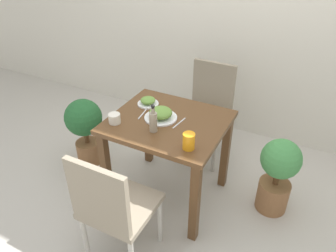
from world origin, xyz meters
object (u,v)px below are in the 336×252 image
object	(u,v)px
chair_far	(208,106)
side_plate	(148,101)
drink_cup	(114,118)
potted_plant_right	(278,173)
juice_glass	(189,141)
sauce_bottle	(153,121)
food_plate	(160,114)
potted_plant_left	(85,126)
chair_near	(113,206)

from	to	relation	value
chair_far	side_plate	size ratio (longest dim) A/B	5.35
drink_cup	potted_plant_right	world-z (taller)	drink_cup
drink_cup	potted_plant_right	distance (m)	1.29
juice_glass	sauce_bottle	world-z (taller)	sauce_bottle
food_plate	potted_plant_left	world-z (taller)	food_plate
chair_far	side_plate	xyz separation A→B (m)	(-0.30, -0.56, 0.25)
sauce_bottle	potted_plant_left	distance (m)	0.95
food_plate	juice_glass	distance (m)	0.41
sauce_bottle	food_plate	bearing A→B (deg)	101.78
potted_plant_left	sauce_bottle	bearing A→B (deg)	-13.91
chair_far	potted_plant_right	bearing A→B (deg)	-31.55
chair_near	chair_far	size ratio (longest dim) A/B	1.00
chair_near	sauce_bottle	size ratio (longest dim) A/B	4.26
juice_glass	chair_near	bearing A→B (deg)	-120.86
drink_cup	sauce_bottle	world-z (taller)	sauce_bottle
potted_plant_right	potted_plant_left	bearing A→B (deg)	-172.98
potted_plant_left	potted_plant_right	xyz separation A→B (m)	(1.67, 0.21, -0.05)
sauce_bottle	potted_plant_left	size ratio (longest dim) A/B	0.32
chair_near	sauce_bottle	xyz separation A→B (m)	(-0.02, 0.54, 0.30)
juice_glass	potted_plant_left	distance (m)	1.23
chair_far	juice_glass	xyz separation A→B (m)	(0.22, -0.95, 0.28)
potted_plant_right	chair_far	bearing A→B (deg)	148.45
potted_plant_right	drink_cup	bearing A→B (deg)	-158.58
food_plate	potted_plant_left	distance (m)	0.88
side_plate	juice_glass	bearing A→B (deg)	-36.22
food_plate	side_plate	distance (m)	0.24
chair_near	side_plate	world-z (taller)	chair_near
food_plate	chair_near	bearing A→B (deg)	-85.84
drink_cup	sauce_bottle	distance (m)	0.31
side_plate	potted_plant_left	xyz separation A→B (m)	(-0.61, -0.10, -0.35)
chair_near	sauce_bottle	distance (m)	0.62
sauce_bottle	side_plate	bearing A→B (deg)	125.83
food_plate	potted_plant_right	world-z (taller)	food_plate
potted_plant_right	juice_glass	bearing A→B (deg)	-137.87
sauce_bottle	potted_plant_right	xyz separation A→B (m)	(0.83, 0.41, -0.45)
chair_far	potted_plant_left	size ratio (longest dim) A/B	1.36
chair_near	drink_cup	size ratio (longest dim) A/B	10.40
side_plate	chair_near	bearing A→B (deg)	-74.24
side_plate	potted_plant_right	size ratio (longest dim) A/B	0.26
drink_cup	juice_glass	size ratio (longest dim) A/B	0.78
chair_far	side_plate	world-z (taller)	chair_far
chair_far	chair_near	bearing A→B (deg)	-92.46
side_plate	drink_cup	xyz separation A→B (m)	(-0.08, -0.35, 0.01)
food_plate	drink_cup	distance (m)	0.33
sauce_bottle	potted_plant_right	bearing A→B (deg)	26.26
chair_far	drink_cup	size ratio (longest dim) A/B	10.40
chair_far	juice_glass	world-z (taller)	chair_far
drink_cup	potted_plant_right	size ratio (longest dim) A/B	0.13
side_plate	potted_plant_left	bearing A→B (deg)	-170.24
sauce_bottle	potted_plant_right	size ratio (longest dim) A/B	0.33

